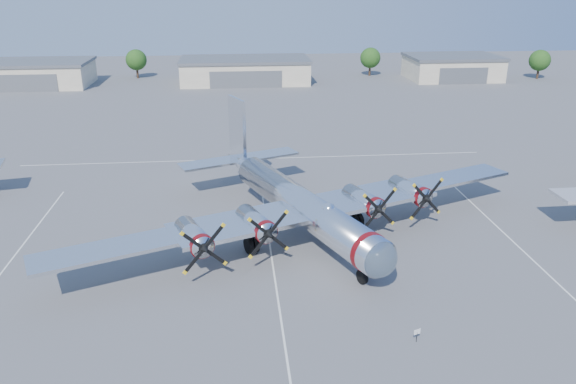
{
  "coord_description": "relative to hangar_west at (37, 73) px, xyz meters",
  "views": [
    {
      "loc": [
        -2.76,
        -45.45,
        22.49
      ],
      "look_at": [
        2.1,
        4.26,
        3.2
      ],
      "focal_mm": 35.0,
      "sensor_mm": 36.0,
      "label": 1
    }
  ],
  "objects": [
    {
      "name": "tree_far_east",
      "position": [
        113.0,
        -1.96,
        1.51
      ],
      "size": [
        4.8,
        4.8,
        6.64
      ],
      "color": "#382619",
      "rests_on": "ground"
    },
    {
      "name": "main_bomber_b29",
      "position": [
        47.62,
        -79.74,
        -2.71
      ],
      "size": [
        54.74,
        46.76,
        10.22
      ],
      "primitive_type": null,
      "rotation": [
        0.0,
        0.0,
        0.39
      ],
      "color": "white",
      "rests_on": "ground"
    },
    {
      "name": "hangar_east",
      "position": [
        93.0,
        0.0,
        0.0
      ],
      "size": [
        20.6,
        14.6,
        5.4
      ],
      "color": "#BDB096",
      "rests_on": "ground"
    },
    {
      "name": "hangar_center",
      "position": [
        45.0,
        -0.0,
        -0.0
      ],
      "size": [
        28.6,
        14.6,
        5.4
      ],
      "color": "#BDB096",
      "rests_on": "ground"
    },
    {
      "name": "parking_lines",
      "position": [
        45.0,
        -83.71,
        -2.71
      ],
      "size": [
        60.0,
        50.08,
        0.01
      ],
      "color": "silver",
      "rests_on": "ground"
    },
    {
      "name": "tree_west",
      "position": [
        20.0,
        8.04,
        1.51
      ],
      "size": [
        4.8,
        4.8,
        6.64
      ],
      "color": "#382619",
      "rests_on": "ground"
    },
    {
      "name": "tree_east",
      "position": [
        75.0,
        6.04,
        1.51
      ],
      "size": [
        4.8,
        4.8,
        6.64
      ],
      "color": "#382619",
      "rests_on": "ground"
    },
    {
      "name": "info_placard",
      "position": [
        53.64,
        -97.54,
        -2.04
      ],
      "size": [
        0.49,
        0.21,
        0.96
      ],
      "rotation": [
        0.0,
        0.0,
        0.35
      ],
      "color": "black",
      "rests_on": "ground"
    },
    {
      "name": "hangar_west",
      "position": [
        0.0,
        0.0,
        0.0
      ],
      "size": [
        22.6,
        14.6,
        5.4
      ],
      "color": "#BDB096",
      "rests_on": "ground"
    },
    {
      "name": "ground",
      "position": [
        45.0,
        -81.96,
        -2.71
      ],
      "size": [
        260.0,
        260.0,
        0.0
      ],
      "primitive_type": "plane",
      "color": "#59595B",
      "rests_on": "ground"
    }
  ]
}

